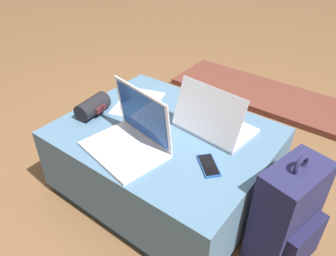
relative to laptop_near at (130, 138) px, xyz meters
The scene contains 9 objects.
ground_plane 0.48m from the laptop_near, 78.60° to the left, with size 14.00×14.00×0.00m, color brown.
ottoman 0.31m from the laptop_near, 78.60° to the left, with size 0.98×0.79×0.38m.
laptop_near is the anchor object (origin of this frame).
laptop_far 0.39m from the laptop_near, 56.35° to the left, with size 0.37×0.27×0.24m.
cell_phone 0.36m from the laptop_near, 16.91° to the left, with size 0.15×0.14×0.01m.
backpack 0.73m from the laptop_near, 14.83° to the left, with size 0.26×0.31×0.55m.
paper_sheet 0.39m from the laptop_near, 126.90° to the left, with size 0.29×0.35×0.00m.
wrist_brace 0.35m from the laptop_near, 165.50° to the left, with size 0.12×0.19×0.09m.
fireplace_hearth 1.50m from the laptop_near, 88.45° to the left, with size 1.40×0.50×0.04m.
Camera 1 is at (0.78, -1.00, 1.29)m, focal length 35.00 mm.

